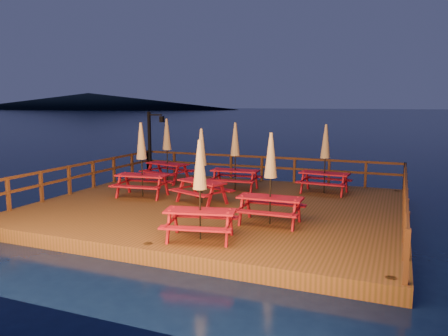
# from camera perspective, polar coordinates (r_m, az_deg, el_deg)

# --- Properties ---
(ground) EXTENTS (500.00, 500.00, 0.00)m
(ground) POSITION_cam_1_polar(r_m,az_deg,el_deg) (15.09, -0.55, -6.16)
(ground) COLOR black
(ground) RESTS_ON ground
(deck) EXTENTS (12.00, 10.00, 0.40)m
(deck) POSITION_cam_1_polar(r_m,az_deg,el_deg) (15.04, -0.55, -5.43)
(deck) COLOR #453216
(deck) RESTS_ON ground
(deck_piles) EXTENTS (11.44, 9.44, 1.40)m
(deck_piles) POSITION_cam_1_polar(r_m,az_deg,el_deg) (15.17, -0.55, -7.26)
(deck_piles) COLOR #3D2A13
(deck_piles) RESTS_ON ground
(railing) EXTENTS (11.80, 9.75, 1.10)m
(railing) POSITION_cam_1_polar(r_m,az_deg,el_deg) (16.46, 1.82, -0.77)
(railing) COLOR #3D2A13
(railing) RESTS_ON deck
(lamp_post) EXTENTS (0.85, 0.18, 3.00)m
(lamp_post) POSITION_cam_1_polar(r_m,az_deg,el_deg) (21.18, -9.34, 4.02)
(lamp_post) COLOR black
(lamp_post) RESTS_ON deck
(headland_left) EXTENTS (180.00, 84.00, 9.00)m
(headland_left) POSITION_cam_1_polar(r_m,az_deg,el_deg) (262.35, -17.26, 8.36)
(headland_left) COLOR black
(headland_left) RESTS_ON ground
(picnic_table_0) EXTENTS (1.96, 1.66, 2.62)m
(picnic_table_0) POSITION_cam_1_polar(r_m,az_deg,el_deg) (16.96, 13.07, 1.32)
(picnic_table_0) COLOR maroon
(picnic_table_0) RESTS_ON deck
(picnic_table_1) EXTENTS (1.95, 1.64, 2.66)m
(picnic_table_1) POSITION_cam_1_polar(r_m,az_deg,el_deg) (17.14, 1.47, 1.69)
(picnic_table_1) COLOR maroon
(picnic_table_1) RESTS_ON deck
(picnic_table_2) EXTENTS (2.25, 2.01, 2.74)m
(picnic_table_2) POSITION_cam_1_polar(r_m,az_deg,el_deg) (19.01, -7.44, 2.43)
(picnic_table_2) COLOR maroon
(picnic_table_2) RESTS_ON deck
(picnic_table_3) EXTENTS (2.20, 2.03, 2.56)m
(picnic_table_3) POSITION_cam_1_polar(r_m,az_deg,el_deg) (14.88, -2.95, 0.42)
(picnic_table_3) COLOR maroon
(picnic_table_3) RESTS_ON deck
(picnic_table_4) EXTENTS (1.85, 1.53, 2.61)m
(picnic_table_4) POSITION_cam_1_polar(r_m,az_deg,el_deg) (12.35, 6.10, -1.18)
(picnic_table_4) COLOR maroon
(picnic_table_4) RESTS_ON deck
(picnic_table_5) EXTENTS (2.05, 1.81, 2.53)m
(picnic_table_5) POSITION_cam_1_polar(r_m,az_deg,el_deg) (10.90, -3.15, -2.68)
(picnic_table_5) COLOR maroon
(picnic_table_5) RESTS_ON deck
(picnic_table_6) EXTENTS (2.06, 1.76, 2.71)m
(picnic_table_6) POSITION_cam_1_polar(r_m,az_deg,el_deg) (16.17, -10.70, 1.22)
(picnic_table_6) COLOR maroon
(picnic_table_6) RESTS_ON deck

